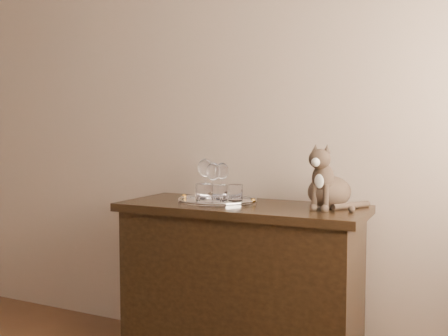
# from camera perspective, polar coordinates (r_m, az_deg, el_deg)

# --- Properties ---
(wall_back) EXTENTS (4.00, 0.10, 2.70)m
(wall_back) POSITION_cam_1_polar(r_m,az_deg,el_deg) (2.98, -6.29, 6.91)
(wall_back) COLOR tan
(wall_back) RESTS_ON ground
(sideboard) EXTENTS (1.20, 0.50, 0.85)m
(sideboard) POSITION_cam_1_polar(r_m,az_deg,el_deg) (2.54, 1.96, -13.68)
(sideboard) COLOR black
(sideboard) RESTS_ON ground
(tray) EXTENTS (0.40, 0.40, 0.01)m
(tray) POSITION_cam_1_polar(r_m,az_deg,el_deg) (2.53, -0.75, -3.80)
(tray) COLOR white
(tray) RESTS_ON sideboard
(wine_glass_a) EXTENTS (0.08, 0.08, 0.21)m
(wine_glass_a) POSITION_cam_1_polar(r_m,az_deg,el_deg) (2.62, -2.15, -1.17)
(wine_glass_a) COLOR silver
(wine_glass_a) RESTS_ON tray
(wine_glass_b) EXTENTS (0.07, 0.07, 0.19)m
(wine_glass_b) POSITION_cam_1_polar(r_m,az_deg,el_deg) (2.60, -0.20, -1.43)
(wine_glass_b) COLOR white
(wine_glass_b) RESTS_ON tray
(wine_glass_d) EXTENTS (0.07, 0.07, 0.19)m
(wine_glass_d) POSITION_cam_1_polar(r_m,az_deg,el_deg) (2.52, -1.24, -1.55)
(wine_glass_d) COLOR white
(wine_glass_d) RESTS_ON tray
(tumbler_a) EXTENTS (0.08, 0.08, 0.09)m
(tumbler_a) POSITION_cam_1_polar(r_m,az_deg,el_deg) (2.44, -0.53, -2.97)
(tumbler_a) COLOR white
(tumbler_a) RESTS_ON tray
(tumbler_b) EXTENTS (0.08, 0.08, 0.09)m
(tumbler_b) POSITION_cam_1_polar(r_m,az_deg,el_deg) (2.43, -2.29, -2.91)
(tumbler_b) COLOR silver
(tumbler_b) RESTS_ON tray
(tumbler_c) EXTENTS (0.07, 0.07, 0.08)m
(tumbler_c) POSITION_cam_1_polar(r_m,az_deg,el_deg) (2.51, 1.31, -2.84)
(tumbler_c) COLOR white
(tumbler_c) RESTS_ON tray
(cat) EXTENTS (0.34, 0.32, 0.30)m
(cat) POSITION_cam_1_polar(r_m,az_deg,el_deg) (2.37, 11.97, -0.87)
(cat) COLOR #4E3D2E
(cat) RESTS_ON sideboard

